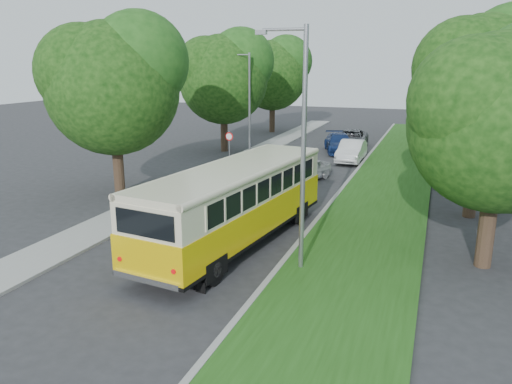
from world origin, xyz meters
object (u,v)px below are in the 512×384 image
(car_silver, at_px, (306,170))
(lamppost_near, at_px, (301,143))
(car_blue, at_px, (339,143))
(car_grey, at_px, (351,139))
(car_white, at_px, (351,151))
(lamppost_far, at_px, (248,101))
(vintage_bus, at_px, (236,205))

(car_silver, bearing_deg, lamppost_near, -55.41)
(car_blue, distance_m, car_grey, 2.35)
(car_white, height_order, car_blue, car_white)
(car_silver, distance_m, car_white, 6.93)
(car_silver, height_order, car_white, car_white)
(car_white, distance_m, car_grey, 5.78)
(lamppost_far, distance_m, car_blue, 8.18)
(car_white, bearing_deg, car_grey, 100.07)
(car_blue, bearing_deg, vintage_bus, -107.00)
(vintage_bus, distance_m, car_grey, 23.93)
(lamppost_far, distance_m, car_silver, 8.74)
(car_white, bearing_deg, car_blue, 114.31)
(lamppost_far, height_order, car_blue, lamppost_far)
(vintage_bus, distance_m, car_white, 18.29)
(lamppost_near, distance_m, car_silver, 13.85)
(car_silver, height_order, car_blue, car_blue)
(car_silver, xyz_separation_m, car_blue, (0.01, 10.15, 0.08))
(vintage_bus, xyz_separation_m, car_white, (1.36, 18.22, -0.84))
(lamppost_near, height_order, lamppost_far, lamppost_near)
(car_white, bearing_deg, vintage_bus, -94.16)
(car_grey, bearing_deg, lamppost_near, -87.40)
(lamppost_near, height_order, car_white, lamppost_near)
(lamppost_near, distance_m, vintage_bus, 4.30)
(car_white, relative_size, car_blue, 0.91)
(vintage_bus, height_order, car_white, vintage_bus)
(car_grey, bearing_deg, lamppost_far, -135.70)
(car_silver, relative_size, car_grey, 0.70)
(car_grey, bearing_deg, car_silver, -95.59)
(lamppost_far, xyz_separation_m, car_grey, (6.36, 6.92, -3.38))
(lamppost_near, bearing_deg, vintage_bus, 152.55)
(lamppost_near, bearing_deg, car_grey, 95.73)
(lamppost_near, distance_m, car_grey, 25.80)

